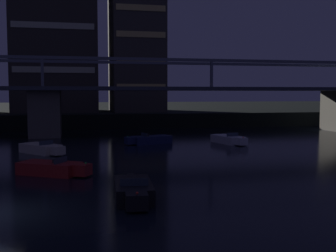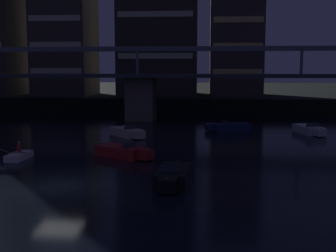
# 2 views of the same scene
# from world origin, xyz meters

# --- Properties ---
(ground_plane) EXTENTS (400.00, 400.00, 0.00)m
(ground_plane) POSITION_xyz_m (0.00, 0.00, 0.00)
(ground_plane) COLOR black
(far_riverbank) EXTENTS (240.00, 80.00, 2.20)m
(far_riverbank) POSITION_xyz_m (0.00, 81.07, 1.10)
(far_riverbank) COLOR black
(far_riverbank) RESTS_ON ground
(river_bridge) EXTENTS (85.41, 6.40, 9.38)m
(river_bridge) POSITION_xyz_m (0.00, 33.06, 4.44)
(river_bridge) COLOR #605B51
(river_bridge) RESTS_ON ground
(tower_west_tall) EXTENTS (9.06, 10.58, 21.19)m
(tower_west_tall) POSITION_xyz_m (-15.28, 49.78, 12.64)
(tower_west_tall) COLOR #423D38
(tower_west_tall) RESTS_ON far_riverbank
(tower_east_tall) EXTENTS (8.20, 12.44, 20.46)m
(tower_east_tall) POSITION_xyz_m (13.41, 51.00, 12.28)
(tower_east_tall) COLOR #423D38
(tower_east_tall) RESTS_ON far_riverbank
(speedboat_near_left) EXTENTS (2.69, 5.20, 1.16)m
(speedboat_near_left) POSITION_xyz_m (19.14, 22.02, 0.41)
(speedboat_near_left) COLOR silver
(speedboat_near_left) RESTS_ON ground
(speedboat_near_right) EXTENTS (4.84, 3.68, 1.16)m
(speedboat_near_right) POSITION_xyz_m (2.16, 8.62, 0.41)
(speedboat_near_right) COLOR maroon
(speedboat_near_right) RESTS_ON ground
(speedboat_mid_left) EXTENTS (2.05, 5.22, 1.16)m
(speedboat_mid_left) POSITION_xyz_m (6.44, 1.39, 0.41)
(speedboat_mid_left) COLOR black
(speedboat_mid_left) RESTS_ON ground
(speedboat_mid_center) EXTENTS (4.13, 4.60, 1.16)m
(speedboat_mid_center) POSITION_xyz_m (0.72, 18.63, 0.41)
(speedboat_mid_center) COLOR beige
(speedboat_mid_center) RESTS_ON ground
(speedboat_mid_right) EXTENTS (5.19, 2.72, 1.16)m
(speedboat_mid_right) POSITION_xyz_m (11.04, 23.53, 0.41)
(speedboat_mid_right) COLOR #19234C
(speedboat_mid_right) RESTS_ON ground
(dinghy_with_paddler) EXTENTS (2.42, 2.65, 1.36)m
(dinghy_with_paddler) POSITION_xyz_m (-5.38, 7.12, 0.28)
(dinghy_with_paddler) COLOR silver
(dinghy_with_paddler) RESTS_ON ground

